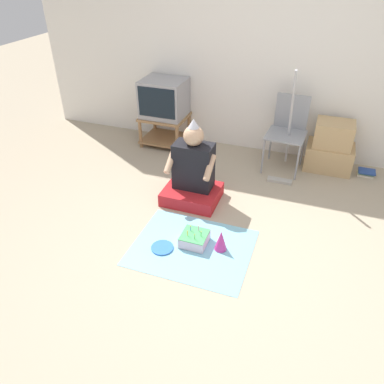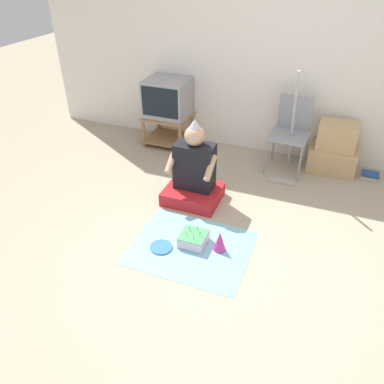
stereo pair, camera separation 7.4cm
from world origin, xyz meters
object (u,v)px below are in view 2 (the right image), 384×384
(book_pile, at_px, (370,175))
(dust_mop, at_px, (288,148))
(cardboard_box_stack, at_px, (334,150))
(person_seated, at_px, (194,175))
(paper_plate, at_px, (161,247))
(birthday_cake, at_px, (193,239))
(tv, at_px, (168,98))
(folding_chair, at_px, (291,129))
(party_hat_blue, at_px, (220,241))

(book_pile, bearing_deg, dust_mop, -159.33)
(cardboard_box_stack, bearing_deg, book_pile, -3.43)
(person_seated, relative_size, paper_plate, 4.47)
(dust_mop, distance_m, book_pile, 1.07)
(dust_mop, relative_size, birthday_cake, 5.43)
(tv, relative_size, birthday_cake, 2.33)
(tv, relative_size, cardboard_box_stack, 0.92)
(book_pile, distance_m, person_seated, 2.13)
(cardboard_box_stack, bearing_deg, tv, -179.32)
(folding_chair, distance_m, cardboard_box_stack, 0.58)
(cardboard_box_stack, relative_size, paper_plate, 2.96)
(dust_mop, height_order, birthday_cake, dust_mop)
(tv, height_order, birthday_cake, tv)
(book_pile, relative_size, birthday_cake, 0.83)
(folding_chair, bearing_deg, paper_plate, -112.54)
(folding_chair, relative_size, cardboard_box_stack, 1.44)
(book_pile, relative_size, person_seated, 0.22)
(birthday_cake, height_order, party_hat_blue, party_hat_blue)
(cardboard_box_stack, relative_size, party_hat_blue, 3.04)
(book_pile, height_order, birthday_cake, birthday_cake)
(person_seated, distance_m, party_hat_blue, 0.87)
(birthday_cake, bearing_deg, person_seated, 110.84)
(paper_plate, bearing_deg, folding_chair, 67.46)
(dust_mop, bearing_deg, birthday_cake, -110.94)
(cardboard_box_stack, distance_m, book_pile, 0.51)
(book_pile, bearing_deg, paper_plate, -131.25)
(party_hat_blue, bearing_deg, book_pile, 55.51)
(birthday_cake, bearing_deg, dust_mop, 69.06)
(cardboard_box_stack, height_order, dust_mop, dust_mop)
(folding_chair, height_order, dust_mop, dust_mop)
(person_seated, distance_m, birthday_cake, 0.77)
(dust_mop, relative_size, book_pile, 6.51)
(tv, relative_size, book_pile, 2.80)
(dust_mop, bearing_deg, book_pile, 20.67)
(cardboard_box_stack, xyz_separation_m, birthday_cake, (-1.06, -1.87, -0.22))
(party_hat_blue, bearing_deg, folding_chair, 80.34)
(folding_chair, xyz_separation_m, paper_plate, (-0.79, -1.91, -0.49))
(tv, bearing_deg, book_pile, -0.03)
(birthday_cake, distance_m, party_hat_blue, 0.25)
(folding_chair, xyz_separation_m, person_seated, (-0.81, -1.06, -0.21))
(birthday_cake, bearing_deg, party_hat_blue, 1.16)
(folding_chair, bearing_deg, book_pile, 5.58)
(dust_mop, distance_m, person_seated, 1.16)
(birthday_cake, bearing_deg, folding_chair, 72.70)
(cardboard_box_stack, height_order, party_hat_blue, cardboard_box_stack)
(folding_chair, height_order, person_seated, person_seated)
(folding_chair, distance_m, paper_plate, 2.13)
(tv, bearing_deg, person_seated, -55.01)
(folding_chair, height_order, book_pile, folding_chair)
(dust_mop, bearing_deg, cardboard_box_stack, 37.82)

